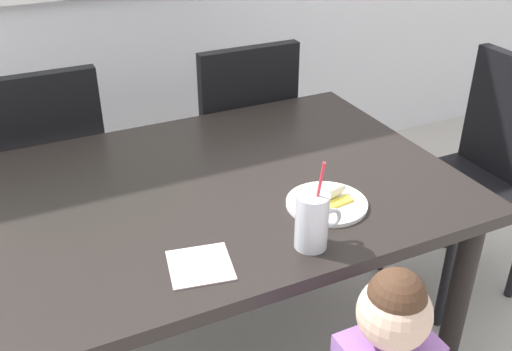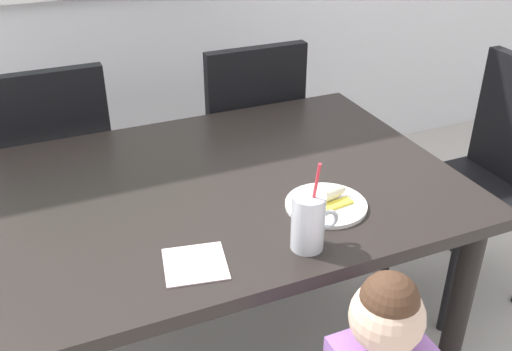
# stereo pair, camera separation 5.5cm
# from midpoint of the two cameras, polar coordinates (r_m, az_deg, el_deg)

# --- Properties ---
(dining_table) EXTENTS (1.48, 1.00, 0.75)m
(dining_table) POSITION_cam_midpoint_polar(r_m,az_deg,el_deg) (1.78, -5.51, -3.54)
(dining_table) COLOR black
(dining_table) RESTS_ON ground
(dining_chair_left) EXTENTS (0.44, 0.45, 0.96)m
(dining_chair_left) POSITION_cam_midpoint_polar(r_m,az_deg,el_deg) (2.40, -20.39, 0.68)
(dining_chair_left) COLOR black
(dining_chair_left) RESTS_ON ground
(dining_chair_right) EXTENTS (0.44, 0.44, 0.96)m
(dining_chair_right) POSITION_cam_midpoint_polar(r_m,az_deg,el_deg) (2.52, -2.35, 4.06)
(dining_chair_right) COLOR black
(dining_chair_right) RESTS_ON ground
(dining_chair_far) EXTENTS (0.44, 0.44, 0.96)m
(dining_chair_far) POSITION_cam_midpoint_polar(r_m,az_deg,el_deg) (2.41, 20.62, 0.82)
(dining_chair_far) COLOR black
(dining_chair_far) RESTS_ON ground
(milk_cup) EXTENTS (0.13, 0.08, 0.25)m
(milk_cup) POSITION_cam_midpoint_polar(r_m,az_deg,el_deg) (1.44, 4.46, -4.76)
(milk_cup) COLOR silver
(milk_cup) RESTS_ON dining_table
(snack_plate) EXTENTS (0.23, 0.23, 0.01)m
(snack_plate) POSITION_cam_midpoint_polar(r_m,az_deg,el_deg) (1.64, 6.02, -2.77)
(snack_plate) COLOR white
(snack_plate) RESTS_ON dining_table
(peeled_banana) EXTENTS (0.17, 0.11, 0.07)m
(peeled_banana) POSITION_cam_midpoint_polar(r_m,az_deg,el_deg) (1.63, 5.64, -1.94)
(peeled_banana) COLOR #F4EAC6
(peeled_banana) RESTS_ON snack_plate
(paper_napkin) EXTENTS (0.18, 0.18, 0.00)m
(paper_napkin) POSITION_cam_midpoint_polar(r_m,az_deg,el_deg) (1.42, -6.64, -8.80)
(paper_napkin) COLOR silver
(paper_napkin) RESTS_ON dining_table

